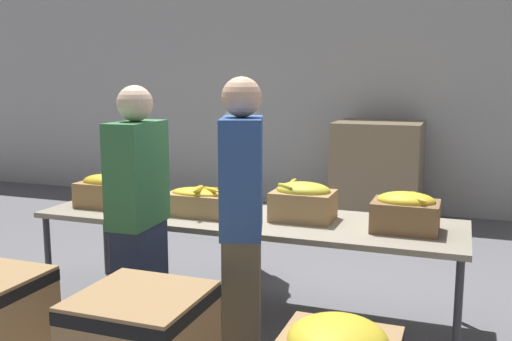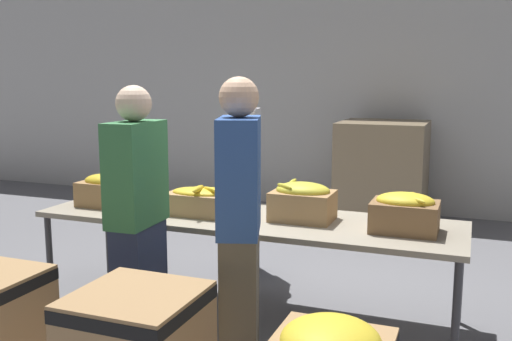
% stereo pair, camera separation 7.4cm
% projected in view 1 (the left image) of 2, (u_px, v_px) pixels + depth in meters
% --- Properties ---
extents(ground_plane, '(30.00, 30.00, 0.00)m').
position_uv_depth(ground_plane, '(246.00, 312.00, 4.36)').
color(ground_plane, slate).
extents(wall_back, '(16.00, 0.08, 4.00)m').
position_uv_depth(wall_back, '(349.00, 61.00, 7.57)').
color(wall_back, silver).
rests_on(wall_back, ground_plane).
extents(sorting_table, '(3.15, 0.89, 0.75)m').
position_uv_depth(sorting_table, '(246.00, 222.00, 4.25)').
color(sorting_table, '#9E937F').
rests_on(sorting_table, ground_plane).
extents(banana_box_0, '(0.46, 0.27, 0.27)m').
position_uv_depth(banana_box_0, '(106.00, 190.00, 4.53)').
color(banana_box_0, '#A37A4C').
rests_on(banana_box_0, sorting_table).
extents(banana_box_1, '(0.48, 0.31, 0.24)m').
position_uv_depth(banana_box_1, '(199.00, 201.00, 4.26)').
color(banana_box_1, tan).
rests_on(banana_box_1, sorting_table).
extents(banana_box_2, '(0.44, 0.35, 0.28)m').
position_uv_depth(banana_box_2, '(303.00, 201.00, 4.12)').
color(banana_box_2, '#A37A4C').
rests_on(banana_box_2, sorting_table).
extents(banana_box_3, '(0.44, 0.33, 0.27)m').
position_uv_depth(banana_box_3, '(406.00, 211.00, 3.82)').
color(banana_box_3, olive).
rests_on(banana_box_3, sorting_table).
extents(volunteer_0, '(0.38, 0.53, 1.78)m').
position_uv_depth(volunteer_0, '(242.00, 226.00, 3.45)').
color(volunteer_0, '#6B604C').
rests_on(volunteer_0, ground_plane).
extents(volunteer_1, '(0.25, 0.47, 1.73)m').
position_uv_depth(volunteer_1, '(139.00, 219.00, 3.74)').
color(volunteer_1, '#2D3856').
rests_on(volunteer_1, ground_plane).
extents(volunteer_2, '(0.34, 0.51, 1.74)m').
position_uv_depth(volunteer_2, '(243.00, 181.00, 5.07)').
color(volunteer_2, '#2D3856').
rests_on(volunteer_2, ground_plane).
extents(pallet_stack_0, '(1.10, 1.10, 1.26)m').
position_uv_depth(pallet_stack_0, '(378.00, 174.00, 6.94)').
color(pallet_stack_0, olive).
rests_on(pallet_stack_0, ground_plane).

